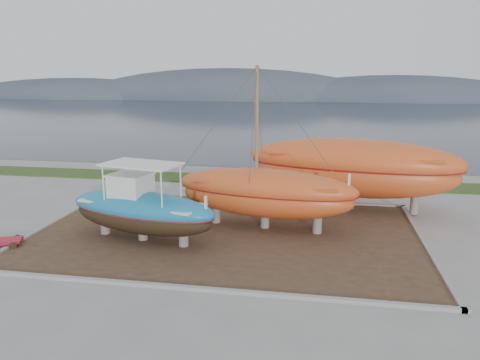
% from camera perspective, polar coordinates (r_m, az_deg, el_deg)
% --- Properties ---
extents(ground, '(140.00, 140.00, 0.00)m').
position_cam_1_polar(ground, '(19.07, -4.08, -10.53)').
color(ground, gray).
rests_on(ground, ground).
extents(dirt_patch, '(18.00, 12.00, 0.06)m').
position_cam_1_polar(dirt_patch, '(22.69, -1.64, -6.51)').
color(dirt_patch, '#422D1E').
rests_on(dirt_patch, ground).
extents(curb_frame, '(18.60, 12.60, 0.15)m').
position_cam_1_polar(curb_frame, '(22.67, -1.64, -6.40)').
color(curb_frame, gray).
rests_on(curb_frame, ground).
extents(grass_strip, '(44.00, 3.00, 0.08)m').
position_cam_1_polar(grass_strip, '(33.60, 2.27, -0.04)').
color(grass_strip, '#284219').
rests_on(grass_strip, ground).
extents(sea, '(260.00, 100.00, 0.04)m').
position_cam_1_polar(sea, '(87.39, 7.11, 7.87)').
color(sea, '#182331').
rests_on(sea, ground).
extents(mountain_ridge, '(200.00, 36.00, 20.00)m').
position_cam_1_polar(mountain_ridge, '(142.22, 8.27, 9.76)').
color(mountain_ridge, '#333D49').
rests_on(mountain_ridge, ground).
extents(blue_caique, '(7.76, 3.94, 3.58)m').
position_cam_1_polar(blue_caique, '(21.73, -11.92, -2.64)').
color(blue_caique, teal).
rests_on(blue_caique, dirt_patch).
extents(white_dinghy, '(4.34, 2.51, 1.23)m').
position_cam_1_polar(white_dinghy, '(25.81, -13.47, -2.95)').
color(white_dinghy, silver).
rests_on(white_dinghy, dirt_patch).
extents(orange_sailboat, '(9.33, 3.98, 7.86)m').
position_cam_1_polar(orange_sailboat, '(22.52, 3.16, 3.75)').
color(orange_sailboat, '#C44C1E').
rests_on(orange_sailboat, dirt_patch).
extents(orange_bare_hull, '(12.25, 5.47, 3.88)m').
position_cam_1_polar(orange_bare_hull, '(26.96, 13.47, 0.63)').
color(orange_bare_hull, '#C44C1E').
rests_on(orange_bare_hull, dirt_patch).
extents(red_trailer, '(2.43, 1.89, 0.31)m').
position_cam_1_polar(red_trailer, '(23.56, -26.79, -6.89)').
color(red_trailer, '#AB1325').
rests_on(red_trailer, ground).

